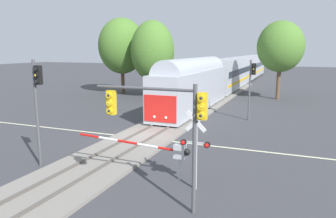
# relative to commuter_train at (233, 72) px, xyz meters

# --- Properties ---
(ground_plane) EXTENTS (220.00, 220.00, 0.00)m
(ground_plane) POSITION_rel_commuter_train_xyz_m (-0.00, -33.08, -2.73)
(ground_plane) COLOR #3D3D42
(road_centre_stripe) EXTENTS (44.00, 0.20, 0.01)m
(road_centre_stripe) POSITION_rel_commuter_train_xyz_m (-0.00, -33.08, -2.73)
(road_centre_stripe) COLOR beige
(road_centre_stripe) RESTS_ON ground
(railway_track) EXTENTS (4.40, 80.00, 0.32)m
(railway_track) POSITION_rel_commuter_train_xyz_m (-0.00, -33.08, -2.63)
(railway_track) COLOR gray
(railway_track) RESTS_ON ground
(commuter_train) EXTENTS (3.04, 64.48, 5.16)m
(commuter_train) POSITION_rel_commuter_train_xyz_m (0.00, 0.00, 0.00)
(commuter_train) COLOR #B2B7C1
(commuter_train) RESTS_ON railway_track
(crossing_gate_near) EXTENTS (6.35, 0.40, 1.80)m
(crossing_gate_near) POSITION_rel_commuter_train_xyz_m (4.14, -39.19, -1.30)
(crossing_gate_near) COLOR #B7B7BC
(crossing_gate_near) RESTS_ON ground
(crossing_signal_mast) EXTENTS (1.36, 0.44, 3.77)m
(crossing_signal_mast) POSITION_rel_commuter_train_xyz_m (5.94, -39.99, -0.42)
(crossing_signal_mast) COLOR #B2B2B7
(crossing_signal_mast) RESTS_ON ground
(traffic_signal_median) EXTENTS (0.53, 0.38, 5.81)m
(traffic_signal_median) POSITION_rel_commuter_train_xyz_m (-2.68, -40.32, 1.15)
(traffic_signal_median) COLOR #4C4C51
(traffic_signal_median) RESTS_ON ground
(traffic_signal_near_right) EXTENTS (4.66, 0.38, 5.08)m
(traffic_signal_near_right) POSITION_rel_commuter_train_xyz_m (5.31, -42.15, 1.09)
(traffic_signal_near_right) COLOR #4C4C51
(traffic_signal_near_right) RESTS_ON ground
(traffic_signal_far_side) EXTENTS (0.53, 0.38, 5.42)m
(traffic_signal_far_side) POSITION_rel_commuter_train_xyz_m (6.16, -24.06, 0.90)
(traffic_signal_far_side) COLOR #4C4C51
(traffic_signal_far_side) RESTS_ON ground
(pine_left_background) EXTENTS (6.70, 6.70, 10.73)m
(pine_left_background) POSITION_rel_commuter_train_xyz_m (-13.72, -12.13, 4.04)
(pine_left_background) COLOR brown
(pine_left_background) RESTS_ON ground
(elm_centre_background) EXTENTS (5.78, 5.78, 9.84)m
(elm_centre_background) POSITION_rel_commuter_train_xyz_m (7.64, -9.86, 3.91)
(elm_centre_background) COLOR brown
(elm_centre_background) RESTS_ON ground
(oak_behind_train) EXTENTS (5.68, 5.68, 10.04)m
(oak_behind_train) POSITION_rel_commuter_train_xyz_m (-7.93, -14.30, 3.39)
(oak_behind_train) COLOR brown
(oak_behind_train) RESTS_ON ground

